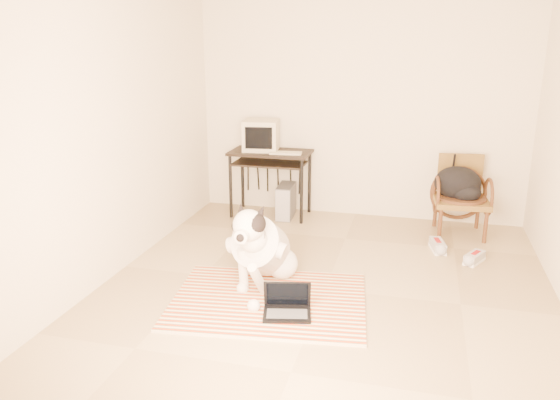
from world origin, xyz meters
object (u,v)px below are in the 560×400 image
at_px(dog, 261,249).
at_px(backpack, 459,185).
at_px(laptop, 287,306).
at_px(pc_tower, 286,201).
at_px(crt_monitor, 261,135).
at_px(computer_desk, 270,161).
at_px(rattan_chair, 461,196).

height_order(dog, backpack, dog).
xyz_separation_m(dog, laptop, (0.37, -0.51, -0.26)).
bearing_deg(dog, backpack, 46.17).
height_order(dog, laptop, dog).
relative_size(dog, backpack, 2.37).
bearing_deg(pc_tower, dog, -82.57).
bearing_deg(laptop, crt_monitor, 110.74).
bearing_deg(laptop, pc_tower, 104.20).
xyz_separation_m(laptop, crt_monitor, (-0.96, 2.54, 0.93)).
distance_m(computer_desk, backpack, 2.25).
distance_m(dog, computer_desk, 2.06).
bearing_deg(crt_monitor, pc_tower, -13.11).
height_order(computer_desk, crt_monitor, crt_monitor).
bearing_deg(dog, laptop, -54.26).
bearing_deg(pc_tower, crt_monitor, 166.89).
relative_size(computer_desk, pc_tower, 2.19).
xyz_separation_m(dog, computer_desk, (-0.46, 1.97, 0.36)).
height_order(laptop, crt_monitor, crt_monitor).
relative_size(computer_desk, rattan_chair, 1.12).
bearing_deg(pc_tower, rattan_chair, -1.46).
bearing_deg(dog, crt_monitor, 106.31).
bearing_deg(dog, computer_desk, 103.20).
xyz_separation_m(pc_tower, backpack, (2.04, -0.09, 0.38)).
bearing_deg(dog, rattan_chair, 46.24).
height_order(computer_desk, backpack, computer_desk).
bearing_deg(laptop, computer_desk, 108.49).
relative_size(crt_monitor, rattan_chair, 0.53).
bearing_deg(rattan_chair, computer_desk, 177.98).
xyz_separation_m(computer_desk, rattan_chair, (2.28, -0.08, -0.26)).
height_order(pc_tower, backpack, backpack).
height_order(crt_monitor, rattan_chair, crt_monitor).
xyz_separation_m(crt_monitor, backpack, (2.37, -0.17, -0.43)).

